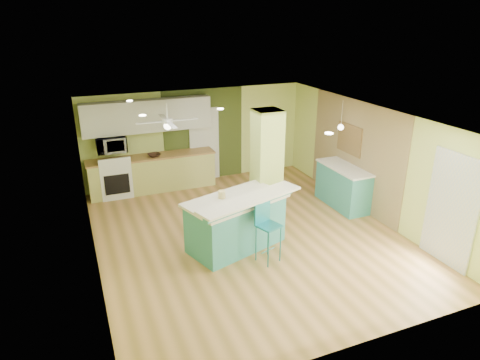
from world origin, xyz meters
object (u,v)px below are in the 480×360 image
Objects in this scene: peninsula at (236,222)px; side_counter at (343,186)px; fruit_bowl at (154,155)px; canister at (222,194)px; bar_stool at (266,223)px.

side_counter is at bearing -2.58° from peninsula.
peninsula is 7.34× the size of fruit_bowl.
fruit_bowl is at bearing 100.87° from canister.
fruit_bowl is 2.19× the size of canister.
peninsula is 3.58m from fruit_bowl.
fruit_bowl is 3.35m from canister.
fruit_bowl is at bearing 146.75° from side_counter.
peninsula is at bearing -34.14° from canister.
bar_stool is 0.75× the size of side_counter.
bar_stool is 3.59× the size of fruit_bowl.
bar_stool is at bearing -73.84° from fruit_bowl.
side_counter is 3.44m from canister.
peninsula is at bearing 96.42° from bar_stool.
canister is at bearing -79.13° from fruit_bowl.
peninsula is 16.07× the size of canister.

